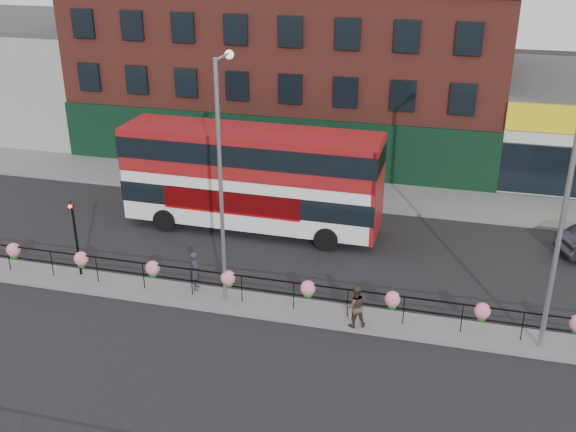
% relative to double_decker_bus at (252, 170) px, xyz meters
% --- Properties ---
extents(ground, '(120.00, 120.00, 0.00)m').
position_rel_double_decker_bus_xyz_m(ground, '(2.65, -6.68, -2.94)').
color(ground, black).
rests_on(ground, ground).
extents(north_pavement, '(60.00, 4.00, 0.15)m').
position_rel_double_decker_bus_xyz_m(north_pavement, '(2.65, 5.32, -2.86)').
color(north_pavement, slate).
rests_on(north_pavement, ground).
extents(median, '(60.00, 1.60, 0.15)m').
position_rel_double_decker_bus_xyz_m(median, '(2.65, -6.68, -2.86)').
color(median, slate).
rests_on(median, ground).
extents(brick_building, '(25.00, 12.21, 10.30)m').
position_rel_double_decker_bus_xyz_m(brick_building, '(-1.35, 13.28, 2.19)').
color(brick_building, brown).
rests_on(brick_building, ground).
extents(warehouse_west, '(15.50, 12.00, 7.30)m').
position_rel_double_decker_bus_xyz_m(warehouse_west, '(-21.60, 13.32, 0.71)').
color(warehouse_west, gray).
rests_on(warehouse_west, ground).
extents(median_railing, '(30.04, 0.56, 1.23)m').
position_rel_double_decker_bus_xyz_m(median_railing, '(2.65, -6.68, -1.89)').
color(median_railing, black).
rests_on(median_railing, median).
extents(double_decker_bus, '(11.86, 3.10, 4.79)m').
position_rel_double_decker_bus_xyz_m(double_decker_bus, '(0.00, 0.00, 0.00)').
color(double_decker_bus, white).
rests_on(double_decker_bus, ground).
extents(pedestrian_a, '(0.75, 0.64, 1.56)m').
position_rel_double_decker_bus_xyz_m(pedestrian_a, '(-0.38, -6.19, -2.01)').
color(pedestrian_a, '#2B2A37').
rests_on(pedestrian_a, median).
extents(pedestrian_b, '(1.19, 1.14, 1.60)m').
position_rel_double_decker_bus_xyz_m(pedestrian_b, '(6.00, -7.23, -1.99)').
color(pedestrian_b, '#45352A').
rests_on(pedestrian_b, median).
extents(lamp_column_west, '(0.33, 1.60, 9.10)m').
position_rel_double_decker_bus_xyz_m(lamp_column_west, '(1.00, -6.49, 2.60)').
color(lamp_column_west, gray).
rests_on(lamp_column_west, median).
extents(lamp_column_east, '(0.39, 1.89, 10.77)m').
position_rel_double_decker_bus_xyz_m(lamp_column_east, '(12.27, -6.59, 3.59)').
color(lamp_column_east, gray).
rests_on(lamp_column_east, median).
extents(traffic_light_median, '(0.15, 0.28, 3.65)m').
position_rel_double_decker_bus_xyz_m(traffic_light_median, '(-5.35, -6.28, -0.47)').
color(traffic_light_median, black).
rests_on(traffic_light_median, median).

